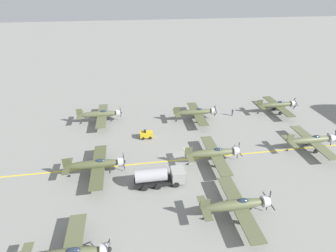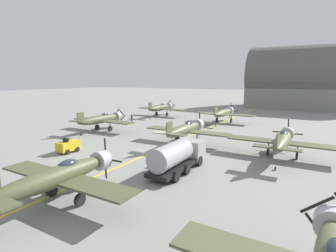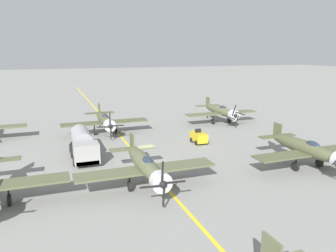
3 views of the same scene
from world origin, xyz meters
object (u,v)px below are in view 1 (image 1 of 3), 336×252
(airplane_mid_left, at_px, (196,112))
(fuel_tanker, at_px, (160,176))
(airplane_near_left, at_px, (100,114))
(tow_tractor, at_px, (146,134))
(ground_crew_walking, at_px, (232,112))
(airplane_near_center, at_px, (96,164))
(airplane_far_center, at_px, (312,140))
(airplane_far_left, at_px, (277,105))
(airplane_mid_center, at_px, (214,153))
(airplane_mid_right, at_px, (237,205))

(airplane_mid_left, xyz_separation_m, fuel_tanker, (20.50, -11.06, -0.50))
(airplane_near_left, bearing_deg, tow_tractor, 51.63)
(ground_crew_walking, bearing_deg, airplane_near_center, -60.32)
(airplane_far_center, height_order, ground_crew_walking, airplane_far_center)
(tow_tractor, height_order, ground_crew_walking, tow_tractor)
(airplane_mid_left, height_order, airplane_far_left, same)
(airplane_near_left, bearing_deg, airplane_far_left, 90.84)
(airplane_near_left, xyz_separation_m, airplane_far_left, (1.52, 42.14, 0.00))
(airplane_mid_center, distance_m, airplane_far_left, 27.58)
(airplane_mid_right, distance_m, airplane_near_center, 22.92)
(airplane_far_center, distance_m, fuel_tanker, 30.24)
(airplane_far_center, bearing_deg, airplane_near_center, -98.34)
(airplane_mid_left, height_order, airplane_near_center, airplane_near_center)
(airplane_mid_right, bearing_deg, airplane_far_left, 159.09)
(airplane_near_left, height_order, fuel_tanker, airplane_near_left)
(airplane_mid_right, distance_m, airplane_near_left, 36.84)
(airplane_far_center, height_order, tow_tractor, airplane_far_center)
(airplane_mid_right, relative_size, airplane_near_center, 1.00)
(fuel_tanker, height_order, ground_crew_walking, fuel_tanker)
(airplane_far_left, height_order, fuel_tanker, airplane_far_left)
(airplane_far_center, bearing_deg, airplane_near_left, -123.75)
(tow_tractor, xyz_separation_m, ground_crew_walking, (-6.94, 21.27, 0.17))
(airplane_near_left, bearing_deg, fuel_tanker, 27.63)
(airplane_mid_left, xyz_separation_m, airplane_near_left, (-2.38, -21.59, 0.00))
(airplane_far_center, xyz_separation_m, ground_crew_walking, (-16.00, -9.38, -1.05))
(airplane_mid_right, height_order, ground_crew_walking, airplane_mid_right)
(airplane_mid_left, bearing_deg, tow_tractor, -50.59)
(airplane_far_left, height_order, tow_tractor, airplane_far_left)
(fuel_tanker, bearing_deg, airplane_near_center, -111.92)
(airplane_far_left, relative_size, tow_tractor, 4.62)
(airplane_mid_left, bearing_deg, airplane_far_left, 104.81)
(airplane_far_left, relative_size, ground_crew_walking, 6.79)
(airplane_far_center, xyz_separation_m, airplane_near_left, (-17.53, -40.29, 0.00))
(airplane_far_left, bearing_deg, airplane_mid_center, -57.52)
(airplane_near_center, height_order, airplane_far_left, airplane_near_center)
(airplane_mid_right, height_order, airplane_far_center, airplane_mid_right)
(tow_tractor, bearing_deg, airplane_mid_center, 46.83)
(airplane_mid_right, xyz_separation_m, tow_tractor, (-22.49, -10.34, -1.22))
(airplane_near_center, bearing_deg, tow_tractor, 127.77)
(airplane_mid_center, height_order, tow_tractor, airplane_mid_center)
(airplane_far_left, xyz_separation_m, ground_crew_walking, (0.01, -11.23, -1.05))
(airplane_near_left, relative_size, airplane_far_left, 1.00)
(ground_crew_walking, bearing_deg, airplane_far_left, 90.04)
(airplane_far_left, xyz_separation_m, tow_tractor, (6.95, -32.50, -1.22))
(airplane_mid_center, distance_m, airplane_near_left, 27.86)
(airplane_mid_left, distance_m, airplane_mid_center, 16.40)
(airplane_near_left, distance_m, fuel_tanker, 25.19)
(airplane_far_center, distance_m, tow_tractor, 31.98)
(airplane_far_center, relative_size, fuel_tanker, 1.50)
(airplane_near_center, distance_m, fuel_tanker, 10.80)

